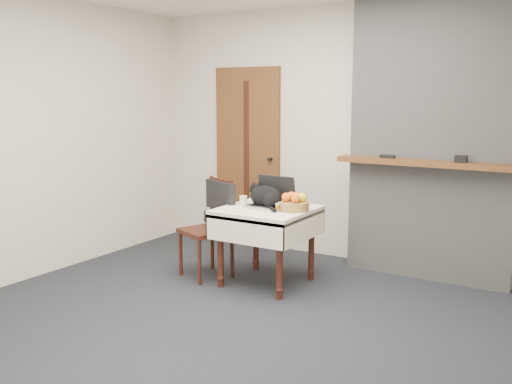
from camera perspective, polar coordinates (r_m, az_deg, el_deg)
ground at (r=4.45m, az=-1.42°, el=-12.73°), size 4.50×4.50×0.00m
room_shell at (r=4.51m, az=1.74°, el=10.52°), size 4.52×4.01×2.61m
door at (r=6.46m, az=-0.85°, el=3.49°), size 0.82×0.10×2.00m
chimney at (r=5.48m, az=17.34°, el=5.07°), size 1.62×0.48×2.60m
side_table at (r=5.11m, az=1.10°, el=-2.85°), size 0.78×0.78×0.70m
laptop at (r=5.13m, az=1.60°, el=-0.74°), size 0.38×0.33×0.28m
cat at (r=5.09m, az=1.04°, el=-0.51°), size 0.42×0.33×0.23m
cream_jar at (r=5.25m, az=-1.28°, el=-0.82°), size 0.07×0.07×0.08m
pill_bottle at (r=4.93m, az=2.14°, el=-1.55°), size 0.04×0.04×0.07m
fruit_basket at (r=4.99m, az=3.79°, el=-1.13°), size 0.27×0.27×0.16m
desk_clutter at (r=5.04m, az=2.47°, el=-1.69°), size 0.14×0.03×0.01m
chair at (r=5.37m, az=-4.21°, el=-2.21°), size 0.54×0.54×0.93m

